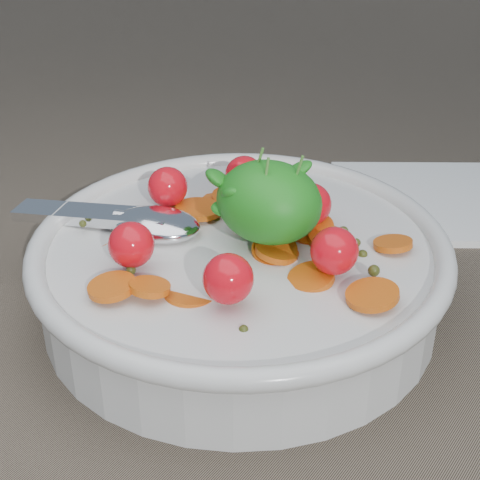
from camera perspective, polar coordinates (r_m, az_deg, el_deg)
The scene contains 3 objects.
ground at distance 0.55m, azimuth -0.34°, elevation -5.11°, with size 6.00×6.00×0.00m, color #736452.
bowl at distance 0.53m, azimuth 0.02°, elevation -2.19°, with size 0.32×0.30×0.13m.
napkin at distance 0.71m, azimuth 14.99°, elevation 2.93°, with size 0.18×0.16×0.01m, color white.
Camera 1 is at (0.26, -0.36, 0.32)m, focal length 55.00 mm.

